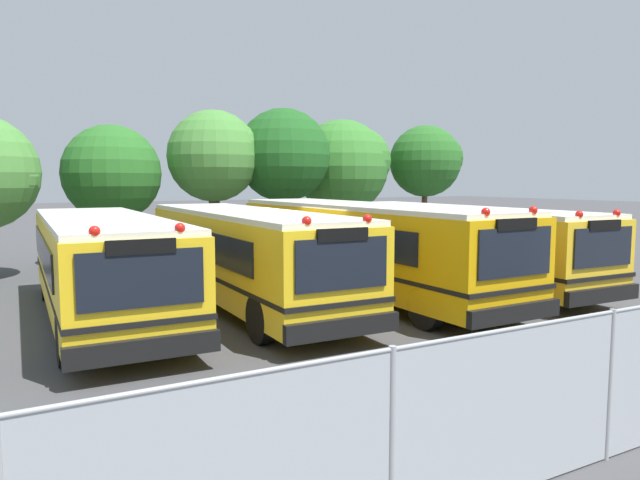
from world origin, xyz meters
The scene contains 10 objects.
ground_plane centered at (0.00, 0.00, 0.00)m, with size 160.00×160.00×0.00m, color #424244.
school_bus_0 centered at (-5.26, 0.15, 1.34)m, with size 2.68×9.82×2.54m.
school_bus_1 centered at (-1.77, 0.00, 1.37)m, with size 2.53×10.24×2.61m.
school_bus_2 centered at (1.78, -0.14, 1.43)m, with size 2.75×11.35×2.71m.
school_bus_3 centered at (5.32, -0.07, 1.34)m, with size 2.76×10.80×2.55m.
tree_2 centered at (-3.37, 9.49, 3.50)m, with size 3.71×3.71×5.38m.
tree_3 centered at (0.66, 9.22, 4.29)m, with size 3.78×3.78×6.15m.
tree_4 centered at (3.49, 8.89, 4.28)m, with size 4.02×4.02×6.35m.
tree_5 centered at (7.19, 9.69, 3.96)m, with size 4.51×4.46×6.12m.
tree_6 centered at (11.64, 9.05, 4.24)m, with size 3.58×3.57×6.00m.
Camera 1 is at (-7.30, -14.06, 3.24)m, focal length 32.66 mm.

